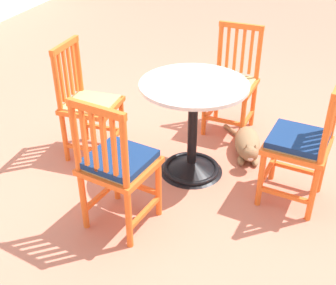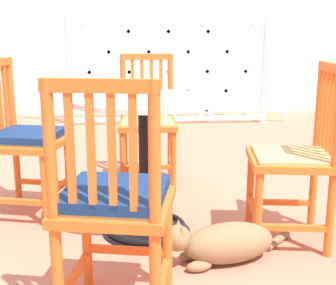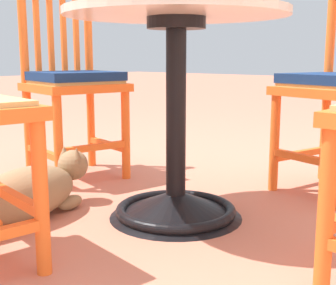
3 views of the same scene
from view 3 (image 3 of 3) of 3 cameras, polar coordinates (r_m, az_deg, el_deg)
ground_plane at (r=1.75m, az=-3.14°, el=-8.71°), size 24.00×24.00×0.00m
cafe_table at (r=1.65m, az=0.97°, el=0.36°), size 0.76×0.76×0.73m
orange_chair_facing_out at (r=2.27m, az=-11.53°, el=7.02°), size 0.47×0.47×0.91m
tabby_cat at (r=1.76m, az=-16.01°, el=-5.76°), size 0.69×0.39×0.23m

